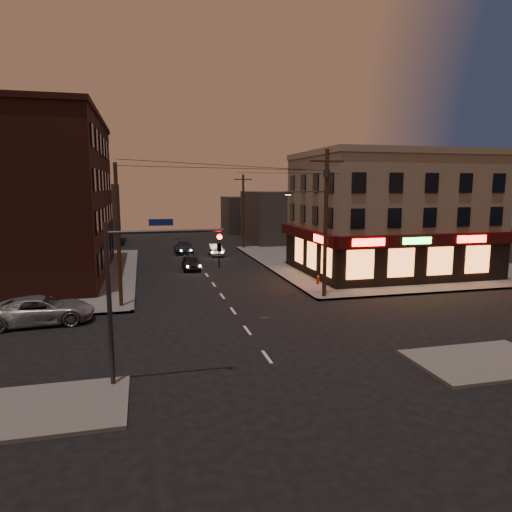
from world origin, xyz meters
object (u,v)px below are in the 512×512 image
object	(u,v)px
sedan_near	(191,262)
sedan_mid	(215,250)
sedan_far	(183,247)
fire_hydrant	(318,280)
suv_cross	(41,310)

from	to	relation	value
sedan_near	sedan_mid	size ratio (longest dim) A/B	1.00
sedan_far	fire_hydrant	size ratio (longest dim) A/B	7.57
sedan_near	fire_hydrant	xyz separation A→B (m)	(8.86, -9.50, -0.16)
sedan_near	sedan_far	xyz separation A→B (m)	(0.26, 11.03, 0.06)
sedan_mid	fire_hydrant	distance (m)	18.58
suv_cross	sedan_mid	distance (m)	26.96
sedan_mid	fire_hydrant	bearing A→B (deg)	-76.20
sedan_mid	fire_hydrant	size ratio (longest dim) A/B	5.95
suv_cross	fire_hydrant	distance (m)	19.61
sedan_near	sedan_far	size ratio (longest dim) A/B	0.78
suv_cross	sedan_mid	xyz separation A→B (m)	(13.55, 23.31, -0.13)
sedan_far	fire_hydrant	world-z (taller)	sedan_far
sedan_near	fire_hydrant	distance (m)	13.00
sedan_mid	sedan_far	distance (m)	4.30
sedan_near	sedan_far	world-z (taller)	sedan_far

